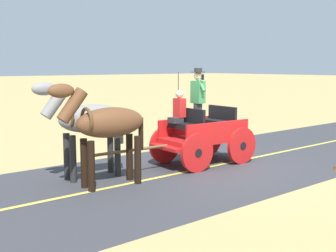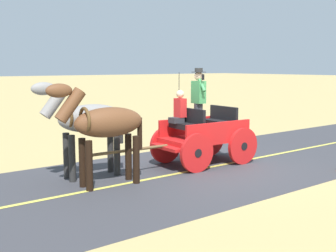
# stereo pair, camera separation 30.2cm
# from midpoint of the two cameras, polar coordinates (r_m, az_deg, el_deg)

# --- Properties ---
(ground_plane) EXTENTS (200.00, 200.00, 0.00)m
(ground_plane) POSITION_cam_midpoint_polar(r_m,az_deg,el_deg) (11.19, 5.43, -5.29)
(ground_plane) COLOR tan
(road_surface) EXTENTS (5.20, 160.00, 0.01)m
(road_surface) POSITION_cam_midpoint_polar(r_m,az_deg,el_deg) (11.19, 5.44, -5.27)
(road_surface) COLOR #38383D
(road_surface) RESTS_ON ground
(road_centre_stripe) EXTENTS (0.12, 160.00, 0.00)m
(road_centre_stripe) POSITION_cam_midpoint_polar(r_m,az_deg,el_deg) (11.19, 5.44, -5.24)
(road_centre_stripe) COLOR #DBCC4C
(road_centre_stripe) RESTS_ON road_surface
(horse_drawn_carriage) EXTENTS (1.51, 4.51, 2.50)m
(horse_drawn_carriage) POSITION_cam_midpoint_polar(r_m,az_deg,el_deg) (11.28, 3.61, -0.93)
(horse_drawn_carriage) COLOR red
(horse_drawn_carriage) RESTS_ON ground
(horse_near_side) EXTENTS (0.69, 2.14, 2.21)m
(horse_near_side) POSITION_cam_midpoint_polar(r_m,az_deg,el_deg) (9.16, -9.13, 0.13)
(horse_near_side) COLOR brown
(horse_near_side) RESTS_ON ground
(horse_off_side) EXTENTS (0.70, 2.14, 2.21)m
(horse_off_side) POSITION_cam_midpoint_polar(r_m,az_deg,el_deg) (9.94, -11.48, 0.68)
(horse_off_side) COLOR gray
(horse_off_side) RESTS_ON ground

